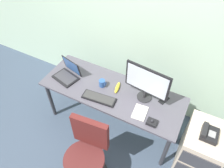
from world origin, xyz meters
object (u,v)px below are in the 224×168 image
Objects in this scene: keyboard at (99,98)px; paper_notepad at (140,112)px; laptop at (68,73)px; trackball_mouse at (152,122)px; desk_phone at (209,133)px; cell_phone at (164,100)px; file_cabinet at (199,149)px; office_chair at (87,157)px; coffee_mug at (102,83)px; banana at (117,87)px; monitor_main at (147,82)px.

keyboard reaches higher than paper_notepad.
trackball_mouse is at bearing -8.28° from laptop.
desk_phone is 0.60m from cell_phone.
office_chair reaches higher than file_cabinet.
file_cabinet is 0.71× the size of office_chair.
trackball_mouse is (1.23, -0.18, -0.03)m from laptop.
paper_notepad is at bearing -173.23° from desk_phone.
keyboard is at bearing -174.22° from desk_phone.
keyboard is 0.57m from laptop.
coffee_mug is (-1.33, 0.08, 0.05)m from desk_phone.
trackball_mouse is 0.63m from banana.
trackball_mouse is 0.77× the size of cell_phone.
laptop is at bearing 171.72° from trackball_mouse.
laptop is at bearing 134.61° from office_chair.
keyboard is (-1.26, -0.13, 0.01)m from desk_phone.
trackball_mouse reaches higher than cell_phone.
trackball_mouse is 0.38m from cell_phone.
office_chair is at bearing -45.39° from laptop.
office_chair is at bearing -73.52° from keyboard.
desk_phone is 0.60m from trackball_mouse.
desk_phone is at bearing -0.55° from laptop.
desk_phone is at bearing 5.78° from keyboard.
monitor_main is 0.44m from trackball_mouse.
file_cabinet is at bearing 0.08° from cell_phone.
file_cabinet is at bearing 63.22° from desk_phone.
coffee_mug is (-1.33, 0.06, 0.42)m from file_cabinet.
banana is (0.67, 0.11, -0.03)m from laptop.
trackball_mouse is at bearing -23.79° from paper_notepad.
keyboard is 0.68m from trackball_mouse.
keyboard is at bearing -14.72° from laptop.
coffee_mug reaches higher than cell_phone.
banana is at bearing 174.70° from file_cabinet.
monitor_main is at bearing 70.94° from office_chair.
desk_phone is 1.81m from laptop.
laptop is at bearing -172.90° from monitor_main.
paper_notepad is (-0.75, -0.10, 0.38)m from file_cabinet.
file_cabinet is 0.37m from desk_phone.
monitor_main reaches higher than coffee_mug.
office_chair reaches higher than laptop.
monitor_main is at bearing 170.79° from file_cabinet.
file_cabinet is at bearing -2.67° from coffee_mug.
file_cabinet is 0.71m from cell_phone.
office_chair is at bearing -118.27° from paper_notepad.
desk_phone reaches higher than banana.
desk_phone is at bearing 6.77° from paper_notepad.
cell_phone is at bearing 87.32° from trackball_mouse.
banana reaches higher than paper_notepad.
file_cabinet is 3.34× the size of desk_phone.
office_chair is 0.89m from banana.
file_cabinet is 1.33m from keyboard.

